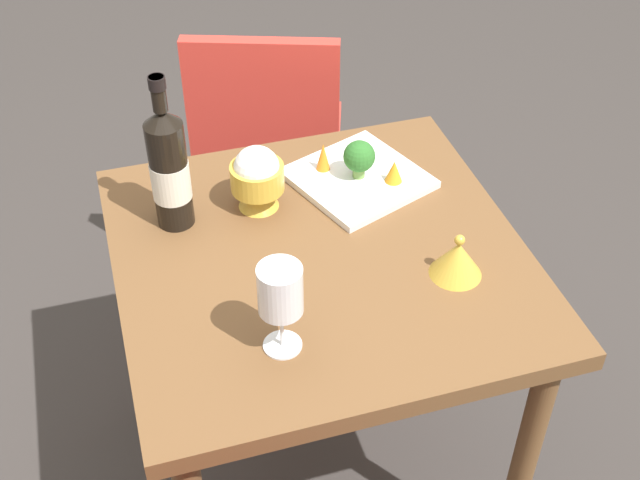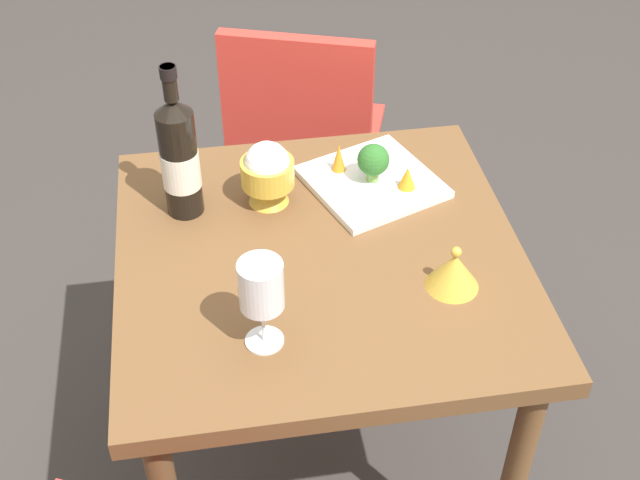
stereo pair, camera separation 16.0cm
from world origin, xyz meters
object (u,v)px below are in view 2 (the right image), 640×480
object	(u,v)px
chair_near_window	(303,130)
carrot_garnish_left	(407,178)
wine_glass	(261,288)
serving_plate	(372,182)
wine_bottle	(179,157)
carrot_garnish_right	(339,157)
rice_bowl_lid	(454,270)
rice_bowl	(267,172)
broccoli_floret	(373,161)

from	to	relation	value
chair_near_window	carrot_garnish_left	xyz separation A→B (m)	(-0.14, 0.59, 0.25)
wine_glass	serving_plate	bearing A→B (deg)	-123.83
wine_bottle	wine_glass	bearing A→B (deg)	107.11
carrot_garnish_right	serving_plate	bearing A→B (deg)	145.30
chair_near_window	rice_bowl_lid	bearing A→B (deg)	-60.84
chair_near_window	carrot_garnish_left	world-z (taller)	chair_near_window
wine_glass	rice_bowl	world-z (taller)	wine_glass
rice_bowl	broccoli_floret	world-z (taller)	rice_bowl
chair_near_window	broccoli_floret	bearing A→B (deg)	-63.40
wine_glass	rice_bowl_lid	distance (m)	0.38
broccoli_floret	serving_plate	bearing A→B (deg)	-97.74
wine_bottle	wine_glass	world-z (taller)	wine_bottle
wine_glass	broccoli_floret	xyz separation A→B (m)	(-0.28, -0.41, -0.06)
rice_bowl	rice_bowl_lid	size ratio (longest dim) A/B	1.42
rice_bowl_lid	carrot_garnish_right	world-z (taller)	rice_bowl_lid
chair_near_window	rice_bowl_lid	world-z (taller)	chair_near_window
carrot_garnish_left	rice_bowl	bearing A→B (deg)	-3.83
wine_bottle	carrot_garnish_right	distance (m)	0.35
carrot_garnish_left	broccoli_floret	bearing A→B (deg)	-29.42
carrot_garnish_right	carrot_garnish_left	bearing A→B (deg)	146.82
chair_near_window	broccoli_floret	size ratio (longest dim) A/B	9.91
rice_bowl_lid	wine_glass	bearing A→B (deg)	13.15
chair_near_window	wine_glass	xyz separation A→B (m)	(0.20, 0.96, 0.34)
wine_bottle	carrot_garnish_right	bearing A→B (deg)	-168.54
broccoli_floret	wine_glass	bearing A→B (deg)	56.01
broccoli_floret	carrot_garnish_left	xyz separation A→B (m)	(-0.07, 0.04, -0.02)
serving_plate	carrot_garnish_left	distance (m)	0.08
serving_plate	carrot_garnish_right	world-z (taller)	carrot_garnish_right
chair_near_window	rice_bowl	distance (m)	0.66
rice_bowl	carrot_garnish_right	distance (m)	0.17
wine_glass	carrot_garnish_left	bearing A→B (deg)	-132.52
rice_bowl	serving_plate	distance (m)	0.23
chair_near_window	wine_glass	distance (m)	1.04
carrot_garnish_right	wine_glass	bearing A→B (deg)	65.20
rice_bowl_lid	rice_bowl	bearing A→B (deg)	-45.06
broccoli_floret	carrot_garnish_left	size ratio (longest dim) A/B	1.71
wine_glass	serving_plate	world-z (taller)	wine_glass
chair_near_window	wine_bottle	xyz separation A→B (m)	(0.32, 0.57, 0.34)
wine_glass	wine_bottle	bearing A→B (deg)	-72.89
wine_bottle	carrot_garnish_left	distance (m)	0.47
carrot_garnish_left	serving_plate	bearing A→B (deg)	-31.61
rice_bowl	carrot_garnish_left	world-z (taller)	rice_bowl
wine_glass	carrot_garnish_left	size ratio (longest dim) A/B	3.56
serving_plate	carrot_garnish_left	bearing A→B (deg)	148.39
wine_glass	carrot_garnish_left	world-z (taller)	wine_glass
chair_near_window	carrot_garnish_left	size ratio (longest dim) A/B	16.90
carrot_garnish_right	wine_bottle	bearing A→B (deg)	11.46
chair_near_window	wine_bottle	size ratio (longest dim) A/B	2.56
rice_bowl	rice_bowl_lid	xyz separation A→B (m)	(-0.31, 0.31, -0.04)
wine_bottle	rice_bowl	bearing A→B (deg)	-179.49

